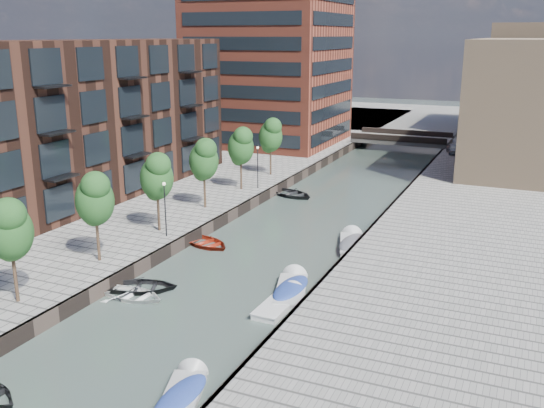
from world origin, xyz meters
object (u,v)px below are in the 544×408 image
Objects in this scene: motorboat_0 at (183,394)px; motorboat_3 at (292,288)px; tree_2 at (95,198)px; tree_4 at (204,158)px; sloop_4 at (292,196)px; motorboat_2 at (282,303)px; tree_5 at (241,145)px; tree_1 at (9,228)px; sloop_3 at (133,298)px; car at (453,149)px; tree_3 at (157,175)px; sloop_0 at (142,290)px; bridge at (402,139)px; motorboat_4 at (352,243)px; tree_6 at (271,134)px; sloop_2 at (206,245)px.

motorboat_3 is (0.05, 12.58, 0.02)m from motorboat_0.
tree_2 is 14.00m from tree_4.
sloop_4 is (4.11, 23.97, -5.31)m from tree_2.
motorboat_3 reaches higher than motorboat_2.
tree_4 is 7.00m from tree_5.
sloop_3 is (4.29, 4.76, -5.31)m from tree_1.
tree_3 is at bearing -128.19° from car.
sloop_0 is at bearing 133.75° from motorboat_0.
tree_2 is 13.95m from motorboat_3.
tree_4 is at bearing -102.00° from bridge.
sloop_3 is 11.47m from motorboat_0.
car reaches higher than motorboat_0.
sloop_0 is (4.09, 5.92, -5.31)m from tree_1.
tree_5 is (0.00, 14.00, 0.00)m from tree_3.
tree_6 is at bearing 131.11° from motorboat_4.
motorboat_0 is 12.58m from motorboat_3.
motorboat_3 is at bearing -99.62° from sloop_2.
tree_5 is 1.24× the size of sloop_4.
sloop_0 is 1.29× the size of car.
tree_2 is at bearing 176.06° from sloop_2.
tree_4 is (0.00, 21.00, 0.00)m from tree_1.
tree_2 is 13.95m from motorboat_2.
bridge is 55.27m from sloop_0.
bridge is 3.17× the size of sloop_3.
motorboat_3 is (9.16, -5.32, 0.21)m from sloop_2.
tree_5 is 7.34m from sloop_4.
tree_4 reaches higher than car.
bridge is 30.38m from sloop_4.
bridge is 2.18× the size of tree_2.
tree_3 reaches higher than sloop_0.
motorboat_3 is at bearing 11.22° from tree_2.
motorboat_0 is (8.57, -34.03, 0.18)m from sloop_4.
tree_1 is 1.00× the size of tree_3.
tree_6 is 1.72× the size of car.
tree_3 is 15.57m from motorboat_4.
tree_3 is at bearing 27.26° from sloop_3.
tree_6 is 1.32× the size of motorboat_2.
tree_5 is 1.72× the size of car.
motorboat_3 is at bearing -91.36° from sloop_0.
motorboat_2 is at bearing -94.05° from motorboat_4.
tree_5 reaches higher than sloop_0.
tree_5 is at bearing 90.00° from tree_4.
tree_6 is at bearing 116.56° from motorboat_3.
tree_4 is at bearing -90.00° from tree_6.
sloop_3 is at bearing -150.58° from motorboat_3.
tree_5 reaches higher than sloop_2.
tree_2 is at bearing 64.81° from sloop_3.
tree_1 is 1.12× the size of motorboat_4.
sloop_2 is (-4.93, -46.15, -1.39)m from bridge.
tree_3 is at bearing -90.00° from tree_4.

